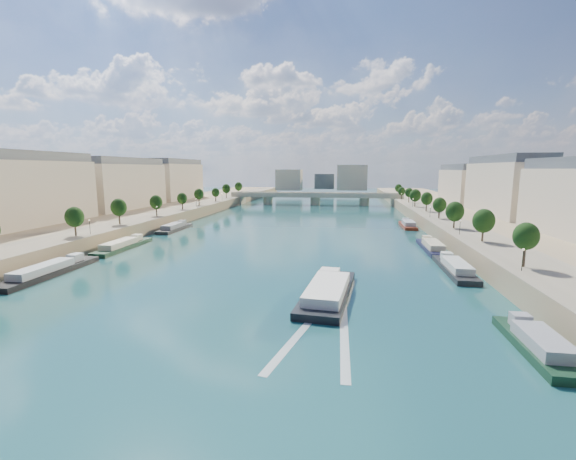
% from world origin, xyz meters
% --- Properties ---
extents(ground, '(700.00, 700.00, 0.00)m').
position_xyz_m(ground, '(0.00, 100.00, 0.00)').
color(ground, '#0D373D').
rests_on(ground, ground).
extents(quay_left, '(44.00, 520.00, 5.00)m').
position_xyz_m(quay_left, '(-72.00, 100.00, 2.50)').
color(quay_left, '#9E8460').
rests_on(quay_left, ground).
extents(quay_right, '(44.00, 520.00, 5.00)m').
position_xyz_m(quay_right, '(72.00, 100.00, 2.50)').
color(quay_right, '#9E8460').
rests_on(quay_right, ground).
extents(pave_left, '(14.00, 520.00, 0.10)m').
position_xyz_m(pave_left, '(-57.00, 100.00, 5.05)').
color(pave_left, gray).
rests_on(pave_left, quay_left).
extents(pave_right, '(14.00, 520.00, 0.10)m').
position_xyz_m(pave_right, '(57.00, 100.00, 5.05)').
color(pave_right, gray).
rests_on(pave_right, quay_right).
extents(trees_left, '(4.80, 268.80, 8.26)m').
position_xyz_m(trees_left, '(-55.00, 102.00, 10.48)').
color(trees_left, '#382B1E').
rests_on(trees_left, ground).
extents(trees_right, '(4.80, 268.80, 8.26)m').
position_xyz_m(trees_right, '(55.00, 110.00, 10.48)').
color(trees_right, '#382B1E').
rests_on(trees_right, ground).
extents(lamps_left, '(0.36, 200.36, 4.28)m').
position_xyz_m(lamps_left, '(-52.50, 90.00, 7.78)').
color(lamps_left, black).
rests_on(lamps_left, ground).
extents(lamps_right, '(0.36, 200.36, 4.28)m').
position_xyz_m(lamps_right, '(52.50, 105.00, 7.78)').
color(lamps_right, black).
rests_on(lamps_right, ground).
extents(buildings_left, '(16.00, 226.00, 23.20)m').
position_xyz_m(buildings_left, '(-85.00, 112.00, 16.45)').
color(buildings_left, beige).
rests_on(buildings_left, ground).
extents(buildings_right, '(16.00, 226.00, 23.20)m').
position_xyz_m(buildings_right, '(85.00, 112.00, 16.45)').
color(buildings_right, beige).
rests_on(buildings_right, ground).
extents(skyline, '(79.00, 42.00, 22.00)m').
position_xyz_m(skyline, '(3.19, 319.52, 14.66)').
color(skyline, beige).
rests_on(skyline, ground).
extents(bridge, '(112.00, 12.00, 8.15)m').
position_xyz_m(bridge, '(0.00, 225.21, 5.08)').
color(bridge, '#C1B79E').
rests_on(bridge, ground).
extents(tour_barge, '(10.47, 27.76, 3.74)m').
position_xyz_m(tour_barge, '(17.17, 39.95, 1.01)').
color(tour_barge, black).
rests_on(tour_barge, ground).
extents(wake, '(10.74, 26.02, 0.04)m').
position_xyz_m(wake, '(17.17, 23.33, 0.02)').
color(wake, silver).
rests_on(wake, ground).
extents(moored_barges_left, '(5.00, 155.63, 3.60)m').
position_xyz_m(moored_barges_left, '(-45.50, 43.97, 0.84)').
color(moored_barges_left, '#1B263C').
rests_on(moored_barges_left, ground).
extents(moored_barges_right, '(5.00, 167.90, 3.60)m').
position_xyz_m(moored_barges_right, '(45.50, 56.61, 0.84)').
color(moored_barges_right, black).
rests_on(moored_barges_right, ground).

